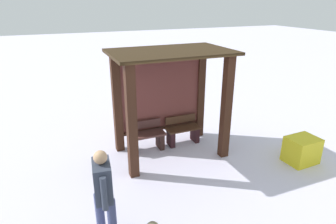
{
  "coord_description": "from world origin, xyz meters",
  "views": [
    {
      "loc": [
        -2.51,
        -5.87,
        3.57
      ],
      "look_at": [
        -0.24,
        -0.41,
        1.27
      ],
      "focal_mm": 30.87,
      "sensor_mm": 36.0,
      "label": 1
    }
  ],
  "objects": [
    {
      "name": "bench_left_inside",
      "position": [
        -0.5,
        0.35,
        0.33
      ],
      "size": [
        0.9,
        0.41,
        0.75
      ],
      "color": "#4D2C29",
      "rests_on": "ground"
    },
    {
      "name": "bench_center_inside",
      "position": [
        0.5,
        0.35,
        0.31
      ],
      "size": [
        0.9,
        0.39,
        0.72
      ],
      "color": "#452A1A",
      "rests_on": "ground"
    },
    {
      "name": "person_walking",
      "position": [
        -2.02,
        -2.14,
        0.91
      ],
      "size": [
        0.31,
        0.66,
        1.55
      ],
      "color": "#363D4E",
      "rests_on": "ground"
    },
    {
      "name": "grit_bin",
      "position": [
        2.64,
        -1.59,
        0.31
      ],
      "size": [
        0.72,
        0.59,
        0.62
      ],
      "primitive_type": "cube",
      "rotation": [
        0.0,
        0.0,
        0.04
      ],
      "color": "yellow",
      "rests_on": "ground"
    },
    {
      "name": "bus_shelter",
      "position": [
        0.0,
        0.2,
        1.67
      ],
      "size": [
        2.7,
        1.7,
        2.54
      ],
      "color": "#3A1F13",
      "rests_on": "ground"
    },
    {
      "name": "ground_plane",
      "position": [
        0.0,
        0.0,
        0.0
      ],
      "size": [
        60.0,
        60.0,
        0.0
      ],
      "primitive_type": "plane",
      "color": "silver"
    }
  ]
}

